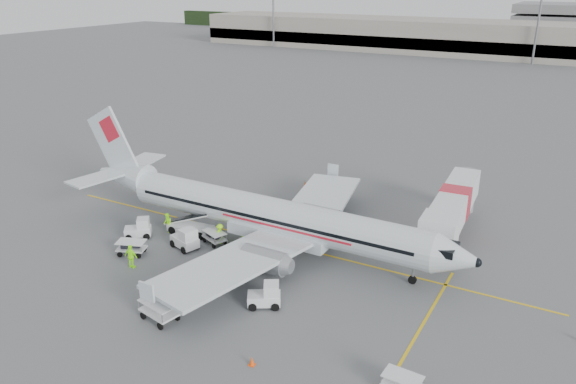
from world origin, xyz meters
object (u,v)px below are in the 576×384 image
aircraft (272,192)px  jet_bridge (453,212)px  tug_aft (138,228)px  tug_fore (264,295)px  belt_loader (190,218)px  tug_mid (185,238)px

aircraft → jet_bridge: (12.09, 9.37, -2.67)m
aircraft → tug_aft: 12.16m
tug_fore → belt_loader: bearing=119.7°
jet_bridge → tug_aft: size_ratio=7.44×
tug_mid → aircraft: bearing=47.6°
belt_loader → tug_fore: 13.18m
belt_loader → jet_bridge: bearing=22.7°
jet_bridge → belt_loader: size_ratio=3.12×
aircraft → tug_aft: size_ratio=16.07×
jet_bridge → tug_fore: 18.97m
aircraft → tug_mid: bearing=-149.6°
tug_fore → jet_bridge: bearing=34.5°
aircraft → tug_fore: 9.53m
belt_loader → tug_mid: 2.80m
belt_loader → tug_mid: belt_loader is taller
tug_fore → tug_mid: tug_mid is taller
jet_bridge → belt_loader: jet_bridge is taller
tug_fore → tug_aft: 15.28m
belt_loader → tug_mid: size_ratio=2.19×
aircraft → tug_fore: (3.95, -7.73, -3.93)m
tug_mid → jet_bridge: bearing=52.9°
belt_loader → tug_mid: bearing=-67.1°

